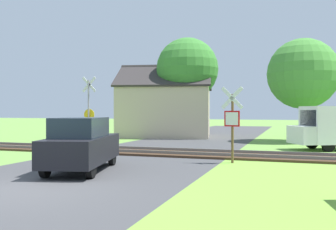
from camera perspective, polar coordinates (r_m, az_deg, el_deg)
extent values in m
plane|color=#6B9942|center=(10.35, -20.24, -10.54)|extent=(160.00, 160.00, 0.00)
cube|color=#424244|center=(11.95, -14.13, -9.01)|extent=(7.46, 80.00, 0.01)
cube|color=#422D1E|center=(17.74, -2.57, -5.69)|extent=(60.00, 2.60, 0.10)
cube|color=slate|center=(18.40, -1.76, -5.12)|extent=(60.00, 0.08, 0.12)
cube|color=slate|center=(17.07, -3.45, -5.57)|extent=(60.00, 0.08, 0.12)
cylinder|color=brown|center=(14.53, 9.80, -2.05)|extent=(0.10, 0.10, 2.65)
cube|color=red|center=(14.45, 9.72, -0.55)|extent=(0.60, 0.12, 0.60)
cube|color=white|center=(14.43, 9.70, -0.55)|extent=(0.49, 0.08, 0.49)
cube|color=white|center=(14.46, 9.73, 2.59)|extent=(0.87, 0.16, 0.88)
cube|color=white|center=(14.46, 9.73, 2.59)|extent=(0.87, 0.16, 0.88)
cylinder|color=#9E9EA5|center=(21.24, -12.01, 0.24)|extent=(0.09, 0.09, 3.73)
cube|color=white|center=(21.34, -11.94, 4.58)|extent=(0.88, 0.03, 0.88)
cube|color=white|center=(21.34, -11.94, 4.58)|extent=(0.88, 0.03, 0.88)
cylinder|color=yellow|center=(21.29, -11.92, 0.05)|extent=(0.64, 0.03, 0.64)
cube|color=#C6B293|center=(29.60, -0.33, 0.50)|extent=(7.88, 7.35, 3.87)
cube|color=#332D2D|center=(28.21, -0.73, 6.10)|extent=(7.68, 4.80, 1.95)
cube|color=#332D2D|center=(31.23, 0.04, 5.57)|extent=(7.68, 4.80, 1.95)
cube|color=brown|center=(29.53, 3.29, 5.84)|extent=(0.59, 0.59, 1.10)
cylinder|color=#513823|center=(28.48, 2.95, 0.04)|extent=(0.37, 0.37, 3.43)
sphere|color=#3D8433|center=(28.66, 2.95, 7.02)|extent=(4.71, 4.71, 4.71)
cylinder|color=#513823|center=(25.98, 19.83, -0.84)|extent=(0.29, 0.29, 2.71)
sphere|color=#478E38|center=(26.09, 19.86, 5.94)|extent=(4.60, 4.60, 4.60)
cube|color=white|center=(20.05, 19.61, -2.87)|extent=(1.44, 1.93, 0.90)
cube|color=#19232D|center=(20.19, 20.55, -0.49)|extent=(0.76, 1.46, 0.85)
cube|color=navy|center=(22.09, 24.09, -2.14)|extent=(3.38, 1.71, 0.16)
cylinder|color=black|center=(21.25, 21.07, -3.90)|extent=(0.69, 0.47, 0.68)
cylinder|color=black|center=(19.91, 23.27, -4.21)|extent=(0.69, 0.47, 0.68)
cube|color=black|center=(12.84, -12.95, -5.11)|extent=(2.56, 4.28, 0.84)
cube|color=#19232D|center=(12.60, -13.23, -1.85)|extent=(1.88, 2.47, 0.64)
cylinder|color=black|center=(14.01, -8.50, -6.35)|extent=(0.32, 0.63, 0.60)
cylinder|color=black|center=(14.39, -13.97, -6.18)|extent=(0.32, 0.63, 0.60)
cylinder|color=black|center=(11.40, -11.65, -7.96)|extent=(0.32, 0.63, 0.60)
cylinder|color=black|center=(11.86, -18.21, -7.64)|extent=(0.32, 0.63, 0.60)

